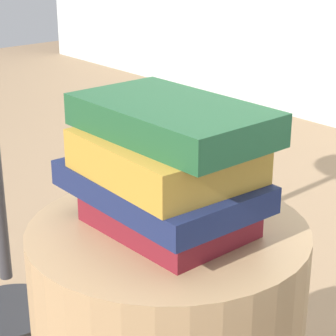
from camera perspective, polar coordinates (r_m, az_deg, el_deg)
name	(u,v)px	position (r m, az deg, el deg)	size (l,w,h in m)	color
book_maroon	(170,213)	(0.93, 0.13, -3.98)	(0.22, 0.16, 0.05)	maroon
book_navy	(160,185)	(0.92, -0.70, -1.55)	(0.29, 0.18, 0.04)	#19234C
book_ochre	(163,155)	(0.90, -0.43, 1.13)	(0.23, 0.19, 0.06)	#B7842D
book_forest	(173,119)	(0.88, 0.42, 4.31)	(0.28, 0.17, 0.05)	#1E512D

